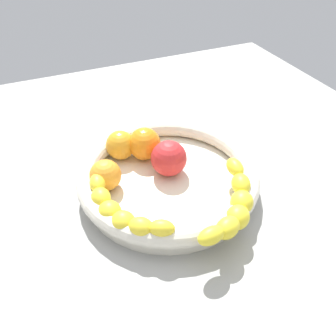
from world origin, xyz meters
TOP-DOWN VIEW (x-y plane):
  - kitchen_counter at (0.00, 0.00)cm, footprint 120.00×120.00cm
  - fruit_bowl at (0.00, 0.00)cm, footprint 34.18×34.18cm
  - banana_draped_left at (-13.35, -6.12)cm, footprint 16.04×15.50cm
  - banana_draped_right at (-7.04, 11.50)cm, footprint 18.37×11.05cm
  - orange_front at (10.54, 5.94)cm, footprint 5.93×5.93cm
  - orange_mid_left at (2.75, 11.20)cm, footprint 5.81×5.81cm
  - orange_mid_right at (8.56, 1.45)cm, footprint 6.59×6.59cm
  - tomato_red at (2.09, -1.08)cm, footprint 6.91×6.91cm

SIDE VIEW (x-z plane):
  - kitchen_counter at x=0.00cm, z-range 0.00..3.00cm
  - fruit_bowl at x=0.00cm, z-range 3.09..8.44cm
  - banana_draped_right at x=-7.04cm, z-range 5.62..10.08cm
  - orange_mid_left at x=2.75cm, z-range 5.02..10.84cm
  - orange_front at x=10.54cm, z-range 5.02..10.95cm
  - banana_draped_left at x=-13.35cm, z-range 5.70..10.78cm
  - orange_mid_right at x=8.56cm, z-range 5.02..11.62cm
  - tomato_red at x=2.09cm, z-range 5.02..11.93cm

